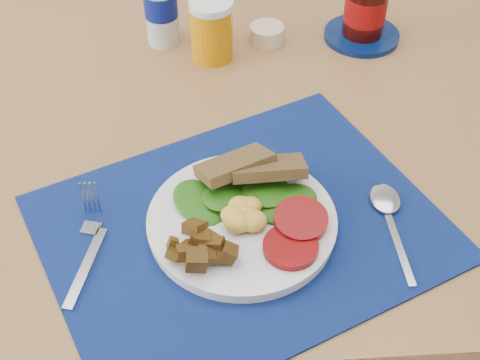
# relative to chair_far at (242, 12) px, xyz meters

# --- Properties ---
(table) EXTENTS (1.40, 0.90, 0.75)m
(table) POSITION_rel_chair_far_xyz_m (0.05, -0.70, 0.13)
(table) COLOR brown
(table) RESTS_ON ground
(chair_far) EXTENTS (0.48, 0.47, 1.03)m
(chair_far) POSITION_rel_chair_far_xyz_m (0.00, 0.00, 0.00)
(chair_far) COLOR brown
(chair_far) RESTS_ON ground
(placemat) EXTENTS (0.64, 0.58, 0.00)m
(placemat) POSITION_rel_chair_far_xyz_m (-0.06, -0.94, 0.22)
(placemat) COLOR black
(placemat) RESTS_ON table
(breakfast_plate) EXTENTS (0.25, 0.25, 0.06)m
(breakfast_plate) POSITION_rel_chair_far_xyz_m (-0.07, -0.94, 0.24)
(breakfast_plate) COLOR silver
(breakfast_plate) RESTS_ON placemat
(fork) EXTENTS (0.05, 0.19, 0.00)m
(fork) POSITION_rel_chair_far_xyz_m (-0.27, -0.96, 0.22)
(fork) COLOR #B2B5BA
(fork) RESTS_ON placemat
(spoon) EXTENTS (0.04, 0.18, 0.01)m
(spoon) POSITION_rel_chair_far_xyz_m (0.14, -0.93, 0.22)
(spoon) COLOR #B2B5BA
(spoon) RESTS_ON placemat
(juice_glass) EXTENTS (0.08, 0.08, 0.10)m
(juice_glass) POSITION_rel_chair_far_xyz_m (-0.09, -0.52, 0.27)
(juice_glass) COLOR #C27505
(juice_glass) RESTS_ON table
(ramekin) EXTENTS (0.06, 0.06, 0.03)m
(ramekin) POSITION_rel_chair_far_xyz_m (0.02, -0.48, 0.23)
(ramekin) COLOR beige
(ramekin) RESTS_ON table
(jam_on_saucer) EXTENTS (0.14, 0.14, 0.13)m
(jam_on_saucer) POSITION_rel_chair_far_xyz_m (0.19, -0.48, 0.27)
(jam_on_saucer) COLOR #04164A
(jam_on_saucer) RESTS_ON table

